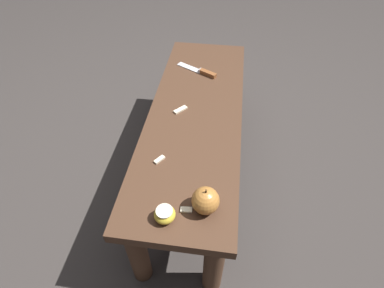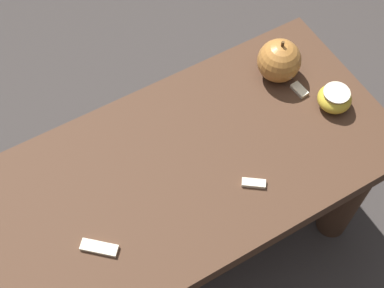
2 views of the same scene
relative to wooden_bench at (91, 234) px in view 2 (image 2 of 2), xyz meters
name	(u,v)px [view 2 (image 2 of 2)]	position (x,y,z in m)	size (l,w,h in m)	color
ground_plane	(113,284)	(0.00, 0.00, -0.33)	(8.00, 8.00, 0.00)	#383330
wooden_bench	(91,234)	(0.00, 0.00, 0.00)	(1.21, 0.39, 0.41)	#472D1E
apple_whole	(279,61)	(0.47, 0.09, 0.12)	(0.09, 0.09, 0.10)	#B27233
apple_cut	(335,99)	(0.52, -0.03, 0.10)	(0.07, 0.07, 0.04)	gold
apple_slice_near_knife	(299,90)	(0.49, 0.03, 0.08)	(0.02, 0.04, 0.01)	beige
apple_slice_center	(254,183)	(0.29, -0.09, 0.08)	(0.04, 0.04, 0.01)	beige
apple_slice_near_bowl	(97,249)	(0.00, -0.07, 0.08)	(0.06, 0.06, 0.01)	beige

